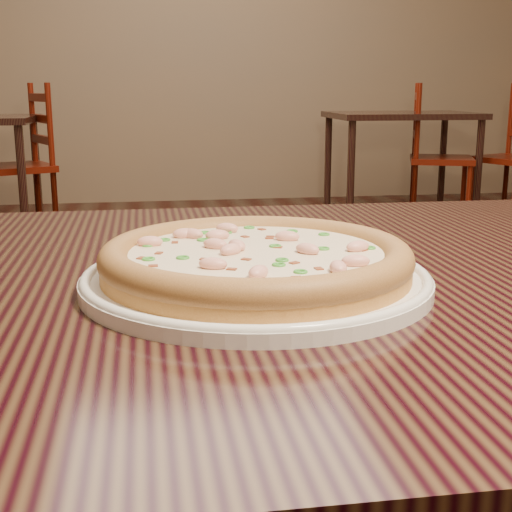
{
  "coord_description": "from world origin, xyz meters",
  "views": [
    {
      "loc": [
        -0.41,
        -1.41,
        0.93
      ],
      "look_at": [
        -0.31,
        -0.79,
        0.78
      ],
      "focal_mm": 50.0,
      "sensor_mm": 36.0,
      "label": 1
    }
  ],
  "objects": [
    {
      "name": "hero_table",
      "position": [
        -0.19,
        -0.74,
        0.65
      ],
      "size": [
        1.2,
        0.8,
        0.75
      ],
      "color": "black",
      "rests_on": "ground"
    },
    {
      "name": "chair_c",
      "position": [
        1.59,
        3.33,
        0.44
      ],
      "size": [
        0.54,
        0.54,
        0.95
      ],
      "color": "#581006",
      "rests_on": "ground"
    },
    {
      "name": "pizza",
      "position": [
        -0.31,
        -0.79,
        0.78
      ],
      "size": [
        0.28,
        0.28,
        0.03
      ],
      "color": "tan",
      "rests_on": "plate"
    },
    {
      "name": "plate",
      "position": [
        -0.31,
        -0.79,
        0.76
      ],
      "size": [
        0.32,
        0.32,
        0.02
      ],
      "color": "white",
      "rests_on": "hero_table"
    },
    {
      "name": "ground",
      "position": [
        0.0,
        0.0,
        0.0
      ],
      "size": [
        9.0,
        9.0,
        0.0
      ],
      "primitive_type": "plane",
      "color": "black"
    },
    {
      "name": "chair_b",
      "position": [
        -1.15,
        3.26,
        0.44
      ],
      "size": [
        0.55,
        0.55,
        0.95
      ],
      "color": "#581006",
      "rests_on": "ground"
    },
    {
      "name": "bg_table_right",
      "position": [
        1.4,
        3.46,
        0.65
      ],
      "size": [
        1.0,
        0.7,
        0.75
      ],
      "color": "black",
      "rests_on": "ground"
    }
  ]
}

